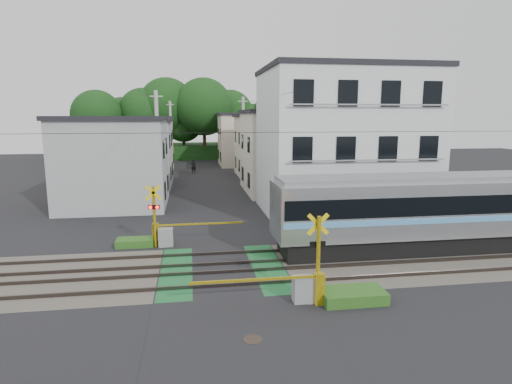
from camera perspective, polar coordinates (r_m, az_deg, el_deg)
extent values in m
plane|color=black|center=(18.17, -4.48, -10.21)|extent=(120.00, 120.00, 0.00)
cube|color=#47423A|center=(18.17, -4.48, -10.20)|extent=(120.00, 6.00, 0.00)
cube|color=black|center=(18.17, -4.48, -10.19)|extent=(5.20, 120.00, 0.00)
cube|color=#145126|center=(18.14, -10.58, -10.36)|extent=(1.30, 6.00, 0.00)
cube|color=#145126|center=(18.39, 1.52, -9.90)|extent=(1.30, 6.00, 0.00)
cube|color=#3F3833|center=(16.38, -3.98, -12.27)|extent=(120.00, 0.08, 0.14)
cube|color=#3F3833|center=(17.68, -4.36, -10.55)|extent=(120.00, 0.08, 0.14)
cube|color=#3F3833|center=(18.61, -4.60, -9.47)|extent=(120.00, 0.08, 0.14)
cube|color=#3F3833|center=(19.93, -4.90, -8.14)|extent=(120.00, 0.08, 0.14)
cube|color=black|center=(22.72, 24.54, -5.79)|extent=(16.59, 2.29, 0.86)
cube|color=black|center=(20.15, 9.82, -7.40)|extent=(2.30, 2.11, 0.58)
cube|color=silver|center=(22.35, 24.85, -1.64)|extent=(17.28, 2.69, 2.50)
cube|color=black|center=(22.30, 24.91, -0.88)|extent=(17.01, 2.73, 0.85)
cube|color=#5294CF|center=(22.42, 24.79, -2.51)|extent=(17.11, 2.72, 0.27)
cube|color=slate|center=(22.13, 25.11, 1.82)|extent=(16.94, 2.20, 0.23)
cube|color=black|center=(18.96, 2.71, -1.50)|extent=(0.10, 2.31, 1.50)
cylinder|color=yellow|center=(14.83, 8.28, -8.87)|extent=(0.14, 0.14, 3.00)
cube|color=yellow|center=(14.58, 8.29, -4.28)|extent=(0.77, 0.05, 0.77)
cube|color=yellow|center=(14.58, 8.29, -4.28)|extent=(0.77, 0.05, 0.77)
cube|color=black|center=(14.77, 8.22, -6.91)|extent=(0.55, 0.05, 0.20)
sphere|color=#FF0C07|center=(14.78, 7.55, -6.88)|extent=(0.16, 0.16, 0.16)
sphere|color=#FF0C07|center=(14.87, 8.74, -6.81)|extent=(0.16, 0.16, 0.16)
cube|color=gray|center=(15.08, 6.31, -12.78)|extent=(0.70, 0.50, 0.90)
cube|color=yellow|center=(14.95, 8.47, -12.62)|extent=(0.30, 0.30, 1.10)
cube|color=yellow|center=(14.31, -0.31, -11.62)|extent=(4.20, 0.08, 0.08)
cylinder|color=yellow|center=(21.23, -13.39, -3.23)|extent=(0.14, 0.14, 3.00)
cube|color=yellow|center=(20.89, -13.54, -0.09)|extent=(0.77, 0.05, 0.77)
cube|color=yellow|center=(20.89, -13.54, -0.09)|extent=(0.77, 0.05, 0.77)
cube|color=black|center=(21.03, -13.46, -1.97)|extent=(0.55, 0.05, 0.20)
sphere|color=#FF0C07|center=(20.98, -13.91, -2.01)|extent=(0.16, 0.16, 0.16)
sphere|color=#FF0C07|center=(20.95, -13.04, -1.99)|extent=(0.16, 0.16, 0.16)
cube|color=gray|center=(21.45, -11.93, -5.93)|extent=(0.70, 0.50, 0.90)
cube|color=yellow|center=(21.70, -13.23, -5.53)|extent=(0.30, 0.30, 1.10)
cube|color=yellow|center=(21.52, -7.28, -4.23)|extent=(4.20, 0.08, 0.08)
cube|color=silver|center=(28.27, 11.43, 6.26)|extent=(10.00, 8.00, 9.00)
cube|color=black|center=(28.36, 11.77, 15.67)|extent=(10.20, 8.16, 0.30)
cube|color=black|center=(23.74, 6.10, -1.61)|extent=(1.10, 0.06, 1.40)
cube|color=black|center=(24.48, 11.66, -1.41)|extent=(1.10, 0.06, 1.40)
cube|color=black|center=(25.42, 16.84, -1.21)|extent=(1.10, 0.06, 1.40)
cube|color=black|center=(26.56, 21.62, -1.02)|extent=(1.10, 0.06, 1.40)
cube|color=gray|center=(24.86, 14.49, -2.76)|extent=(9.00, 0.06, 0.08)
cube|color=black|center=(23.32, 6.24, 5.63)|extent=(1.10, 0.06, 1.40)
cube|color=black|center=(24.07, 11.91, 5.61)|extent=(1.10, 0.06, 1.40)
cube|color=black|center=(25.03, 17.19, 5.54)|extent=(1.10, 0.06, 1.40)
cube|color=black|center=(26.19, 22.05, 5.44)|extent=(1.10, 0.06, 1.40)
cube|color=gray|center=(24.38, 14.80, 4.13)|extent=(9.00, 0.06, 0.08)
cube|color=black|center=(23.29, 6.38, 13.00)|extent=(1.10, 0.06, 1.40)
cube|color=black|center=(24.03, 12.18, 12.75)|extent=(1.10, 0.06, 1.40)
cube|color=black|center=(25.00, 17.56, 12.40)|extent=(1.10, 0.06, 1.40)
cube|color=black|center=(26.16, 22.49, 11.99)|extent=(1.10, 0.06, 1.40)
cube|color=gray|center=(24.27, 15.12, 11.19)|extent=(9.00, 0.06, 0.08)
cube|color=#9FA1A4|center=(31.63, -18.35, 3.61)|extent=(7.00, 7.00, 6.00)
cube|color=black|center=(31.45, -18.67, 9.31)|extent=(7.35, 7.35, 0.30)
cube|color=black|center=(29.73, -12.00, 0.20)|extent=(0.06, 1.00, 1.20)
cube|color=black|center=(33.18, -11.67, 1.23)|extent=(0.06, 1.00, 1.20)
cube|color=black|center=(29.39, -12.20, 5.59)|extent=(0.06, 1.00, 1.20)
cube|color=black|center=(32.87, -11.85, 6.06)|extent=(0.06, 1.00, 1.20)
cube|color=beige|center=(36.03, 4.17, 5.22)|extent=(7.00, 8.00, 6.50)
cube|color=black|center=(35.90, 4.24, 10.64)|extent=(7.35, 8.40, 0.30)
cube|color=black|center=(33.67, -0.99, 1.57)|extent=(0.06, 1.00, 1.20)
cube|color=black|center=(37.60, -1.81, 2.46)|extent=(0.06, 1.00, 1.20)
cube|color=black|center=(33.37, -1.00, 6.33)|extent=(0.06, 1.00, 1.20)
cube|color=black|center=(37.33, -1.83, 6.72)|extent=(0.06, 1.00, 1.20)
cube|color=#9FA1A4|center=(40.56, -16.96, 4.86)|extent=(8.00, 7.00, 5.80)
cube|color=black|center=(40.42, -17.18, 9.17)|extent=(8.40, 7.35, 0.30)
cube|color=black|center=(38.62, -11.27, 2.47)|extent=(0.06, 1.00, 1.20)
cube|color=black|center=(42.09, -11.07, 3.09)|extent=(0.06, 1.00, 1.20)
cube|color=black|center=(38.36, -11.42, 6.62)|extent=(0.06, 1.00, 1.20)
cube|color=black|center=(41.85, -11.20, 6.90)|extent=(0.06, 1.00, 1.20)
cube|color=beige|center=(45.89, 1.88, 6.10)|extent=(7.00, 7.00, 6.20)
cube|color=black|center=(45.78, 1.90, 10.16)|extent=(7.35, 7.35, 0.30)
cube|color=black|center=(43.81, -2.27, 3.54)|extent=(0.06, 1.00, 1.20)
cube|color=black|center=(47.27, -2.75, 4.02)|extent=(0.06, 1.00, 1.20)
cube|color=black|center=(43.58, -2.30, 7.20)|extent=(0.06, 1.00, 1.20)
cube|color=black|center=(47.05, -2.78, 7.41)|extent=(0.06, 1.00, 1.20)
cube|color=tan|center=(50.42, -15.14, 6.00)|extent=(7.00, 8.00, 6.00)
cube|color=black|center=(50.32, -15.31, 9.58)|extent=(7.35, 8.40, 0.30)
cube|color=black|center=(48.31, -11.14, 3.97)|extent=(0.06, 1.00, 1.20)
cube|color=black|center=(52.28, -10.96, 4.43)|extent=(0.06, 1.00, 1.20)
cube|color=black|center=(48.10, -11.25, 7.29)|extent=(0.06, 1.00, 1.20)
cube|color=black|center=(52.09, -11.07, 7.50)|extent=(0.06, 1.00, 1.20)
cube|color=beige|center=(55.62, -0.73, 6.91)|extent=(8.00, 7.00, 6.40)
cube|color=black|center=(55.54, -0.74, 10.36)|extent=(8.40, 7.35, 0.30)
cube|color=black|center=(53.61, -4.75, 4.72)|extent=(0.06, 1.00, 1.20)
cube|color=black|center=(57.09, -5.00, 5.04)|extent=(0.06, 1.00, 1.20)
cube|color=black|center=(53.42, -4.80, 7.71)|extent=(0.06, 1.00, 1.20)
cube|color=black|center=(56.91, -5.04, 7.85)|extent=(0.06, 1.00, 1.20)
cube|color=#153913|center=(67.22, -7.68, 5.49)|extent=(40.00, 10.00, 2.00)
cylinder|color=#332114|center=(63.71, -20.25, 6.03)|extent=(0.50, 0.50, 4.93)
sphere|color=#153913|center=(63.60, -20.47, 9.57)|extent=(6.90, 6.90, 6.90)
cylinder|color=#332114|center=(67.19, -17.19, 6.21)|extent=(0.50, 0.50, 4.53)
sphere|color=#153913|center=(67.07, -17.35, 9.30)|extent=(6.34, 6.34, 6.34)
cylinder|color=#332114|center=(64.83, -14.59, 6.49)|extent=(0.50, 0.50, 5.15)
sphere|color=#153913|center=(64.72, -14.75, 10.13)|extent=(7.21, 7.21, 7.21)
cylinder|color=#332114|center=(64.89, -11.65, 6.94)|extent=(0.50, 0.50, 5.91)
sphere|color=#153913|center=(64.82, -11.80, 11.12)|extent=(8.27, 8.27, 8.27)
cylinder|color=#332114|center=(64.96, -9.58, 6.22)|extent=(0.50, 0.50, 4.13)
sphere|color=#153913|center=(64.82, -9.67, 9.14)|extent=(5.78, 5.78, 5.78)
cylinder|color=#332114|center=(62.72, -6.88, 6.94)|extent=(0.50, 0.50, 5.84)
sphere|color=#153913|center=(62.64, -6.97, 11.21)|extent=(8.18, 8.18, 8.18)
cylinder|color=#332114|center=(67.70, -3.46, 6.93)|extent=(0.50, 0.50, 5.16)
sphere|color=#153913|center=(67.60, -3.50, 10.43)|extent=(7.22, 7.22, 7.22)
cylinder|color=#332114|center=(67.20, -0.59, 6.47)|extent=(0.50, 0.50, 4.09)
sphere|color=#153913|center=(67.08, -0.60, 9.26)|extent=(5.73, 5.73, 5.73)
cylinder|color=#332114|center=(66.50, 2.43, 6.78)|extent=(0.50, 0.50, 4.91)
sphere|color=#153913|center=(66.39, 2.46, 10.17)|extent=(6.88, 6.88, 6.88)
cylinder|color=#332114|center=(66.98, 3.97, 6.48)|extent=(0.50, 0.50, 4.20)
sphere|color=#153913|center=(66.85, 4.01, 9.36)|extent=(5.88, 5.88, 5.88)
cube|color=black|center=(19.58, 12.97, 7.81)|extent=(60.00, 0.02, 0.02)
cylinder|color=#A5A5A0|center=(30.17, -12.93, 5.48)|extent=(0.26, 0.26, 8.00)
cube|color=#A5A5A0|center=(30.11, -13.21, 12.32)|extent=(0.90, 0.08, 0.08)
cylinder|color=#A5A5A0|center=(39.36, -1.70, 6.75)|extent=(0.26, 0.26, 8.00)
cube|color=#A5A5A0|center=(39.31, -1.73, 12.00)|extent=(0.90, 0.08, 0.08)
cylinder|color=#A5A5A0|center=(51.10, -11.25, 7.33)|extent=(0.26, 0.26, 8.00)
cube|color=#A5A5A0|center=(51.07, -11.39, 11.37)|extent=(0.90, 0.08, 0.08)
cube|color=black|center=(40.58, -12.06, 11.44)|extent=(0.02, 42.00, 0.02)
cube|color=black|center=(40.80, -1.99, 11.64)|extent=(0.02, 42.00, 0.02)
imported|color=black|center=(48.22, -8.34, 3.43)|extent=(0.64, 0.48, 1.57)
cylinder|color=#2D261E|center=(12.89, -0.46, -19.07)|extent=(0.56, 0.56, 0.02)
cube|color=#2D5E1E|center=(15.50, 12.74, -13.31)|extent=(2.20, 1.20, 0.40)
cube|color=#2D5E1E|center=(21.96, -15.80, -6.46)|extent=(1.80, 1.00, 0.36)
cube|color=#2D5E1E|center=(21.89, 7.04, -6.28)|extent=(1.50, 0.90, 0.30)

